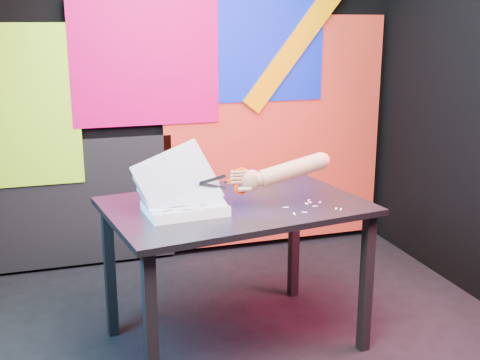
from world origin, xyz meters
name	(u,v)px	position (x,y,z in m)	size (l,w,h in m)	color
room	(256,84)	(0.00, 0.00, 1.35)	(3.01, 3.01, 2.71)	black
backdrop	(194,122)	(0.06, 1.46, 0.96)	(2.88, 0.05, 2.08)	red
work_table	(235,220)	(-0.02, 0.24, 0.66)	(1.33, 0.98, 0.75)	black
printout_stack	(184,206)	(-0.29, 0.17, 0.78)	(0.43, 0.29, 0.34)	white
scissors	(238,181)	(-0.03, 0.17, 0.88)	(0.23, 0.03, 0.13)	silver
hand_forearm	(285,171)	(0.20, 0.15, 0.91)	(0.48, 0.11, 0.17)	#A5764B
paper_clippings	(309,206)	(0.30, 0.08, 0.75)	(0.26, 0.21, 0.00)	white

